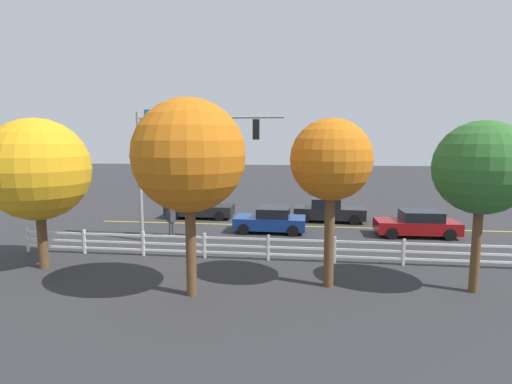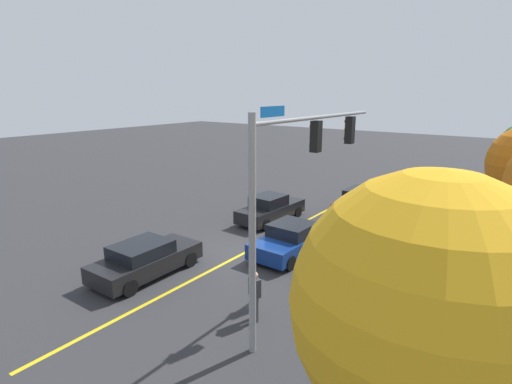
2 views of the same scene
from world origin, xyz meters
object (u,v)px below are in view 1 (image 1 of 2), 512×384
Objects in this scene: tree_1 at (189,156)px; car_3 at (417,224)px; tree_0 at (331,161)px; tree_3 at (482,168)px; pedestrian at (171,220)px; car_1 at (199,208)px; car_2 at (271,220)px; car_0 at (329,211)px; tree_2 at (37,170)px.

car_3 is at bearing -135.82° from tree_1.
tree_0 is 5.04m from tree_3.
car_3 is 2.62× the size of pedestrian.
car_1 is 2.70× the size of pedestrian.
car_1 is 0.75× the size of tree_0.
tree_1 is at bearing 43.04° from car_3.
car_2 is 0.93× the size of car_3.
car_3 is at bearing -91.96° from tree_3.
car_0 reaches higher than car_1.
car_2 is 0.69× the size of tree_3.
pedestrian is (8.79, 5.32, 0.21)m from car_0.
car_1 is 1.03× the size of car_3.
pedestrian is at bearing 6.75° from car_3.
tree_1 reaches higher than car_3.
tree_1 reaches higher than tree_3.
tree_0 is at bearing 176.64° from tree_2.
tree_2 is (6.96, -2.10, -0.67)m from tree_1.
tree_1 is (-3.41, 7.89, 3.85)m from pedestrian.
tree_3 is at bearing 134.64° from car_2.
pedestrian is 0.25× the size of tree_1.
tree_3 is (-13.09, 11.91, 3.67)m from car_1.
car_3 is 18.95m from tree_2.
car_3 is 10.62m from tree_0.
car_1 is 14.94m from tree_0.
tree_2 is at bearing -96.05° from pedestrian.
car_3 is at bearing 33.33° from pedestrian.
tree_2 reaches higher than car_3.
tree_2 is (12.34, 11.11, 3.40)m from car_0.
car_2 is 0.61× the size of tree_1.
car_3 is 0.71× the size of tree_2.
tree_1 is (-3.33, 13.38, 4.09)m from car_1.
car_2 reaches higher than car_1.
tree_1 is at bearing -41.20° from pedestrian.
tree_2 is at bearing -135.37° from car_0.
tree_3 reaches higher than car_0.
tree_3 reaches higher than car_3.
tree_1 is at bearing 80.29° from car_2.
tree_0 reaches higher than car_0.
car_0 is 12.43m from tree_0.
tree_0 is (-2.83, 8.36, 3.88)m from car_2.
car_1 is 14.38m from tree_1.
tree_0 is at bearing -163.28° from tree_1.
tree_0 reaches higher than car_1.
tree_1 is at bearing 163.18° from tree_2.
tree_1 is at bearing -109.54° from car_0.
car_0 is 1.01× the size of car_1.
car_0 is at bearing -93.23° from tree_0.
car_2 is 5.63m from pedestrian.
car_3 is at bearing -178.96° from car_2.
car_0 is at bearing -1.77° from car_1.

